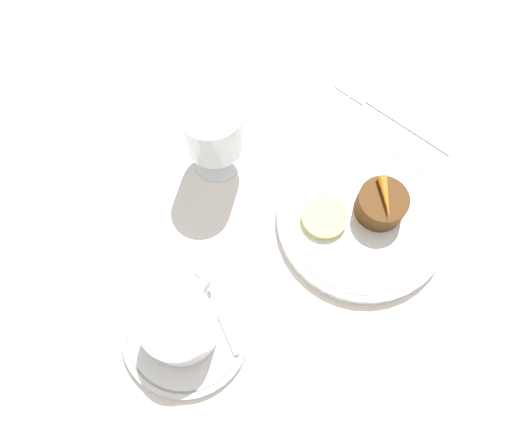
{
  "coord_description": "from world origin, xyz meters",
  "views": [
    {
      "loc": [
        -0.26,
        -0.02,
        0.61
      ],
      "look_at": [
        -0.07,
        0.09,
        0.04
      ],
      "focal_mm": 35.0,
      "sensor_mm": 36.0,
      "label": 1
    }
  ],
  "objects_px": {
    "coffee_cup": "(180,325)",
    "wine_glass": "(212,131)",
    "fork": "(381,108)",
    "dessert_cake": "(381,204)",
    "dinner_plate": "(362,219)"
  },
  "relations": [
    {
      "from": "coffee_cup",
      "to": "dessert_cake",
      "type": "xyz_separation_m",
      "value": [
        0.26,
        -0.14,
        -0.01
      ]
    },
    {
      "from": "dinner_plate",
      "to": "dessert_cake",
      "type": "bearing_deg",
      "value": -31.84
    },
    {
      "from": "wine_glass",
      "to": "fork",
      "type": "height_order",
      "value": "wine_glass"
    },
    {
      "from": "dinner_plate",
      "to": "coffee_cup",
      "type": "distance_m",
      "value": 0.27
    },
    {
      "from": "dessert_cake",
      "to": "wine_glass",
      "type": "bearing_deg",
      "value": 99.9
    },
    {
      "from": "fork",
      "to": "dessert_cake",
      "type": "bearing_deg",
      "value": -157.39
    },
    {
      "from": "dinner_plate",
      "to": "wine_glass",
      "type": "xyz_separation_m",
      "value": [
        -0.02,
        0.21,
        0.07
      ]
    },
    {
      "from": "fork",
      "to": "dessert_cake",
      "type": "xyz_separation_m",
      "value": [
        -0.15,
        -0.06,
        0.03
      ]
    },
    {
      "from": "dessert_cake",
      "to": "dinner_plate",
      "type": "bearing_deg",
      "value": 148.16
    },
    {
      "from": "dinner_plate",
      "to": "fork",
      "type": "height_order",
      "value": "dinner_plate"
    },
    {
      "from": "coffee_cup",
      "to": "fork",
      "type": "height_order",
      "value": "coffee_cup"
    },
    {
      "from": "coffee_cup",
      "to": "wine_glass",
      "type": "xyz_separation_m",
      "value": [
        0.22,
        0.09,
        0.04
      ]
    },
    {
      "from": "fork",
      "to": "dessert_cake",
      "type": "relative_size",
      "value": 2.97
    },
    {
      "from": "dinner_plate",
      "to": "fork",
      "type": "distance_m",
      "value": 0.18
    },
    {
      "from": "coffee_cup",
      "to": "dessert_cake",
      "type": "height_order",
      "value": "coffee_cup"
    }
  ]
}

